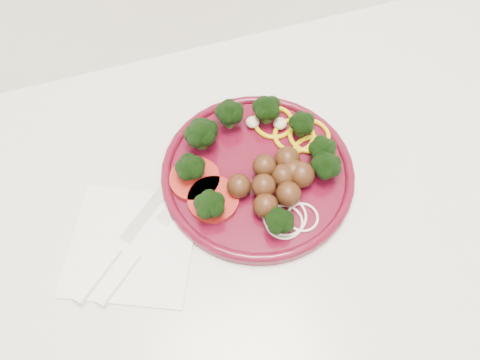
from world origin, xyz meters
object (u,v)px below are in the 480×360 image
object	(u,v)px
fork	(129,265)
plate	(259,167)
napkin	(132,244)
knife	(115,253)

from	to	relation	value
fork	plate	bearing A→B (deg)	-19.25
plate	fork	world-z (taller)	plate
plate	napkin	world-z (taller)	plate
napkin	knife	size ratio (longest dim) A/B	0.98
plate	napkin	distance (m)	0.20
plate	knife	bearing A→B (deg)	-164.98
napkin	fork	size ratio (longest dim) A/B	1.10
napkin	knife	bearing A→B (deg)	-161.80
knife	fork	distance (m)	0.03
napkin	fork	world-z (taller)	fork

